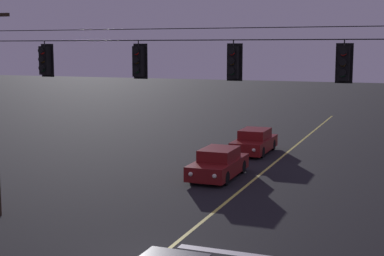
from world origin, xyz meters
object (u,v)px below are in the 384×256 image
(traffic_light_left_inner, at_px, (138,61))
(traffic_light_right_inner, at_px, (344,63))
(car_oncoming_trailing, at_px, (254,142))
(traffic_light_leftmost, at_px, (45,60))
(traffic_light_centre, at_px, (233,62))
(car_oncoming_lead, at_px, (218,164))

(traffic_light_left_inner, distance_m, traffic_light_right_inner, 6.34)
(car_oncoming_trailing, bearing_deg, traffic_light_leftmost, -101.41)
(traffic_light_leftmost, height_order, car_oncoming_trailing, traffic_light_leftmost)
(traffic_light_centre, height_order, car_oncoming_trailing, traffic_light_centre)
(traffic_light_centre, xyz_separation_m, car_oncoming_lead, (-3.42, 8.89, -5.04))
(traffic_light_left_inner, relative_size, traffic_light_right_inner, 1.00)
(traffic_light_right_inner, distance_m, car_oncoming_lead, 12.18)
(traffic_light_centre, bearing_deg, traffic_light_left_inner, 180.00)
(car_oncoming_trailing, bearing_deg, traffic_light_left_inner, -88.69)
(traffic_light_left_inner, height_order, traffic_light_right_inner, same)
(car_oncoming_lead, bearing_deg, traffic_light_right_inner, -53.33)
(traffic_light_centre, xyz_separation_m, car_oncoming_trailing, (-3.50, 15.73, -5.04))
(car_oncoming_lead, bearing_deg, traffic_light_leftmost, -110.10)
(car_oncoming_lead, bearing_deg, traffic_light_centre, -68.97)
(car_oncoming_lead, bearing_deg, traffic_light_left_inner, -88.20)
(traffic_light_left_inner, xyz_separation_m, traffic_light_centre, (3.14, 0.00, 0.00))
(traffic_light_left_inner, height_order, car_oncoming_lead, traffic_light_left_inner)
(traffic_light_leftmost, relative_size, traffic_light_right_inner, 1.00)
(traffic_light_centre, bearing_deg, car_oncoming_lead, 111.03)
(traffic_light_centre, bearing_deg, traffic_light_right_inner, 0.00)
(car_oncoming_lead, bearing_deg, car_oncoming_trailing, 90.66)
(traffic_light_left_inner, relative_size, car_oncoming_lead, 0.28)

